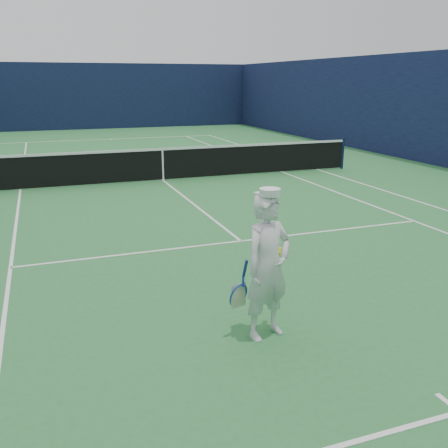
# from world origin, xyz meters

# --- Properties ---
(ground) EXTENTS (80.00, 80.00, 0.00)m
(ground) POSITION_xyz_m (0.00, 0.00, 0.00)
(ground) COLOR #2B7137
(ground) RESTS_ON ground
(court_markings) EXTENTS (11.03, 23.83, 0.01)m
(court_markings) POSITION_xyz_m (0.00, 0.00, 0.00)
(court_markings) COLOR white
(court_markings) RESTS_ON ground
(windscreen_fence) EXTENTS (20.12, 36.12, 4.00)m
(windscreen_fence) POSITION_xyz_m (0.00, 0.00, 2.00)
(windscreen_fence) COLOR #0E1635
(windscreen_fence) RESTS_ON ground
(tennis_net) EXTENTS (12.88, 0.09, 1.07)m
(tennis_net) POSITION_xyz_m (0.00, 0.00, 0.55)
(tennis_net) COLOR #141E4C
(tennis_net) RESTS_ON ground
(tennis_player) EXTENTS (0.85, 0.59, 1.82)m
(tennis_player) POSITION_xyz_m (-1.08, -9.91, 0.89)
(tennis_player) COLOR white
(tennis_player) RESTS_ON ground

